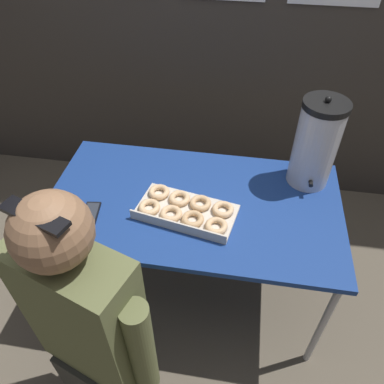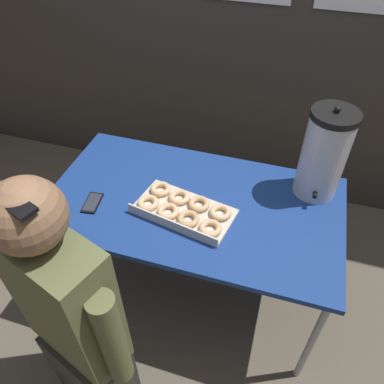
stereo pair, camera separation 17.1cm
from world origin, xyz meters
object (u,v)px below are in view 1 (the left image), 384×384
(cell_phone, at_px, (91,213))
(coffee_urn, at_px, (316,144))
(donut_box, at_px, (186,210))
(person_seated, at_px, (92,335))

(cell_phone, bearing_deg, coffee_urn, 14.33)
(donut_box, distance_m, coffee_urn, 0.67)
(donut_box, height_order, person_seated, person_seated)
(donut_box, bearing_deg, person_seated, -101.49)
(donut_box, xyz_separation_m, coffee_urn, (0.55, 0.33, 0.20))
(cell_phone, xyz_separation_m, person_seated, (0.18, -0.52, -0.07))
(donut_box, distance_m, person_seated, 0.64)
(coffee_urn, xyz_separation_m, cell_phone, (-0.98, -0.39, -0.21))
(person_seated, bearing_deg, donut_box, -93.53)
(donut_box, height_order, cell_phone, donut_box)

